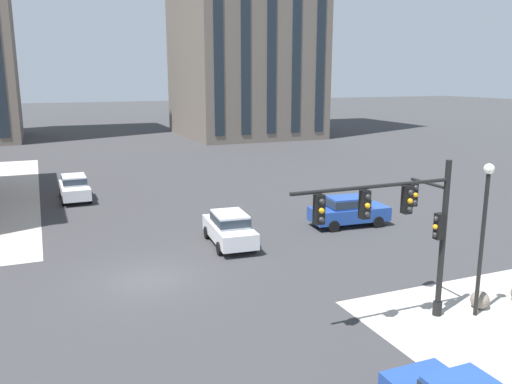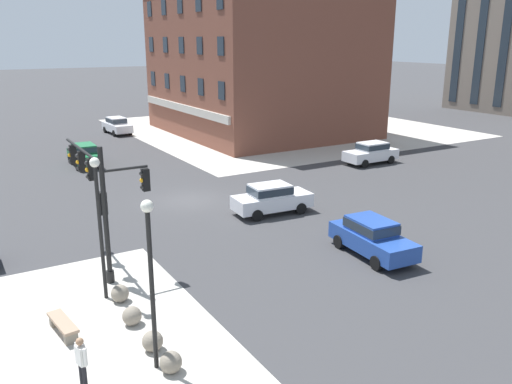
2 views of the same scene
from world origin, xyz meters
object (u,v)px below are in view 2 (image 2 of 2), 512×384
object	(u,v)px
car_main_southbound_near	(84,154)
car_cross_eastbound	(271,198)
bollard_sphere_curb_d	(171,362)
car_main_northbound_far	(117,125)
bollard_sphere_curb_b	(132,316)
bench_near_signal	(63,325)
car_main_southbound_far	(371,152)
car_cross_westbound	(372,236)
street_lamp_mid_sidewalk	(151,266)
bollard_sphere_curb_a	(120,293)
street_lamp_corner_near	(99,212)
bollard_sphere_curb_c	(153,341)
pedestrian_near_bench	(82,360)
traffic_signal_main	(99,188)

from	to	relation	value
car_main_southbound_near	car_cross_eastbound	size ratio (longest dim) A/B	0.98
bollard_sphere_curb_d	car_main_northbound_far	xyz separation A→B (m)	(-40.98, 10.64, 0.59)
bollard_sphere_curb_b	bench_near_signal	bearing A→B (deg)	-105.07
car_main_southbound_far	car_cross_westbound	size ratio (longest dim) A/B	0.98
bollard_sphere_curb_d	street_lamp_mid_sidewalk	size ratio (longest dim) A/B	0.13
bollard_sphere_curb_a	bollard_sphere_curb_d	size ratio (longest dim) A/B	1.00
bollard_sphere_curb_a	car_main_northbound_far	distance (m)	37.48
bollard_sphere_curb_a	street_lamp_corner_near	world-z (taller)	street_lamp_corner_near
bollard_sphere_curb_c	car_cross_eastbound	bearing A→B (deg)	132.49
pedestrian_near_bench	car_cross_westbound	bearing A→B (deg)	102.94
car_main_southbound_far	traffic_signal_main	bearing A→B (deg)	-68.63
bollard_sphere_curb_d	street_lamp_mid_sidewalk	bearing A→B (deg)	-147.66
bollard_sphere_curb_b	bollard_sphere_curb_d	world-z (taller)	same
street_lamp_mid_sidewalk	car_main_southbound_near	size ratio (longest dim) A/B	1.18
bollard_sphere_curb_a	street_lamp_mid_sidewalk	xyz separation A→B (m)	(4.60, -0.30, 2.96)
car_cross_eastbound	pedestrian_near_bench	bearing A→B (deg)	-50.80
street_lamp_corner_near	street_lamp_mid_sidewalk	bearing A→B (deg)	0.78
bollard_sphere_curb_c	pedestrian_near_bench	distance (m)	2.54
bollard_sphere_curb_c	street_lamp_mid_sidewalk	size ratio (longest dim) A/B	0.13
pedestrian_near_bench	car_main_southbound_far	distance (m)	31.07
car_main_southbound_far	car_cross_westbound	world-z (taller)	same
car_main_northbound_far	car_main_southbound_far	size ratio (longest dim) A/B	1.02
bollard_sphere_curb_d	car_cross_westbound	size ratio (longest dim) A/B	0.15
bollard_sphere_curb_c	street_lamp_mid_sidewalk	distance (m)	3.10
bench_near_signal	street_lamp_corner_near	bearing A→B (deg)	133.58
bollard_sphere_curb_a	bench_near_signal	xyz separation A→B (m)	(1.26, -2.29, -0.01)
street_lamp_mid_sidewalk	bollard_sphere_curb_b	bearing A→B (deg)	176.63
traffic_signal_main	bollard_sphere_curb_a	bearing A→B (deg)	-6.20
bollard_sphere_curb_a	bench_near_signal	bearing A→B (deg)	-61.24
car_cross_eastbound	car_cross_westbound	world-z (taller)	same
car_main_southbound_near	bollard_sphere_curb_a	bearing A→B (deg)	-10.45
street_lamp_corner_near	car_main_southbound_far	size ratio (longest dim) A/B	1.23
bollard_sphere_curb_a	street_lamp_mid_sidewalk	distance (m)	5.47
car_main_southbound_far	street_lamp_corner_near	bearing A→B (deg)	-63.98
bollard_sphere_curb_d	car_main_southbound_far	world-z (taller)	car_main_southbound_far
traffic_signal_main	pedestrian_near_bench	size ratio (longest dim) A/B	3.73
street_lamp_corner_near	car_cross_eastbound	world-z (taller)	street_lamp_corner_near
car_main_southbound_near	car_cross_westbound	distance (m)	25.49
bench_near_signal	street_lamp_corner_near	world-z (taller)	street_lamp_corner_near
bollard_sphere_curb_a	bollard_sphere_curb_b	bearing A→B (deg)	-4.37
bollard_sphere_curb_d	pedestrian_near_bench	bearing A→B (deg)	-102.01
bollard_sphere_curb_b	street_lamp_mid_sidewalk	bearing A→B (deg)	-3.37
bench_near_signal	car_cross_westbound	xyz separation A→B (m)	(0.18, 13.38, 0.59)
car_main_southbound_far	car_cross_eastbound	xyz separation A→B (m)	(6.42, -13.30, 0.00)
bollard_sphere_curb_c	car_main_southbound_near	size ratio (longest dim) A/B	0.15
traffic_signal_main	car_main_northbound_far	distance (m)	34.43
bollard_sphere_curb_a	bench_near_signal	world-z (taller)	bollard_sphere_curb_a
bollard_sphere_curb_c	street_lamp_mid_sidewalk	bearing A→B (deg)	-13.65
car_main_northbound_far	car_cross_westbound	world-z (taller)	same
bollard_sphere_curb_a	car_main_southbound_far	world-z (taller)	car_main_southbound_far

